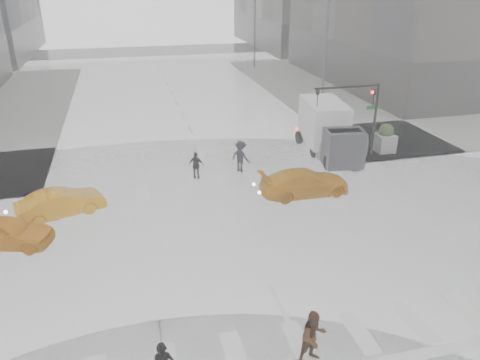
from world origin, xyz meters
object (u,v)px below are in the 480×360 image
object	(u,v)px
pedestrian_brown	(314,337)
box_truck	(329,128)
taxi_mid	(61,203)
taxi_front	(6,232)
traffic_signal_pole	(361,106)

from	to	relation	value
pedestrian_brown	box_truck	xyz separation A→B (m)	(7.38, 15.68, 0.82)
taxi_mid	box_truck	size ratio (longest dim) A/B	0.65
pedestrian_brown	taxi_front	bearing A→B (deg)	123.39
taxi_mid	traffic_signal_pole	bearing A→B (deg)	-97.97
traffic_signal_pole	pedestrian_brown	size ratio (longest dim) A/B	2.62
box_truck	taxi_mid	bearing A→B (deg)	-155.56
traffic_signal_pole	box_truck	xyz separation A→B (m)	(-1.51, 0.96, -1.54)
traffic_signal_pole	taxi_front	distance (m)	19.73
traffic_signal_pole	taxi_front	size ratio (longest dim) A/B	1.19
traffic_signal_pole	taxi_mid	world-z (taller)	traffic_signal_pole
pedestrian_brown	taxi_mid	world-z (taller)	pedestrian_brown
taxi_mid	box_truck	bearing A→B (deg)	-93.45
pedestrian_brown	traffic_signal_pole	bearing A→B (deg)	44.68
traffic_signal_pole	box_truck	world-z (taller)	traffic_signal_pole
taxi_front	pedestrian_brown	bearing A→B (deg)	-115.11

